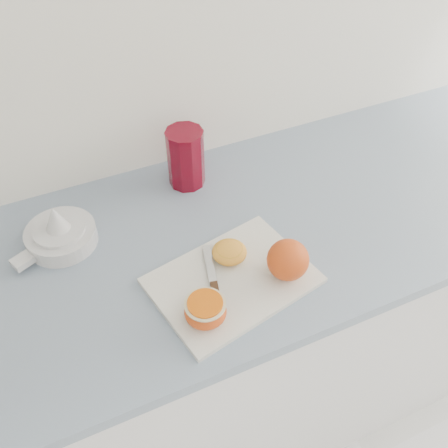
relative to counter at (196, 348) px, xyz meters
name	(u,v)px	position (x,y,z in m)	size (l,w,h in m)	color
counter	(196,348)	(0.00, 0.00, 0.00)	(2.66, 0.64, 0.89)	white
cutting_board	(232,280)	(0.04, -0.14, 0.45)	(0.32, 0.23, 0.01)	silver
whole_orange	(288,260)	(0.15, -0.18, 0.50)	(0.09, 0.09, 0.09)	orange
half_orange	(205,311)	(-0.04, -0.21, 0.48)	(0.08, 0.08, 0.05)	orange
squeezed_shell	(229,252)	(0.06, -0.09, 0.47)	(0.08, 0.08, 0.03)	orange
paring_knife	(215,292)	(0.00, -0.16, 0.46)	(0.06, 0.18, 0.01)	#472D16
citrus_juicer	(60,234)	(-0.26, 0.12, 0.47)	(0.19, 0.16, 0.10)	white
red_tumbler	(186,160)	(0.08, 0.20, 0.51)	(0.09, 0.09, 0.15)	maroon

